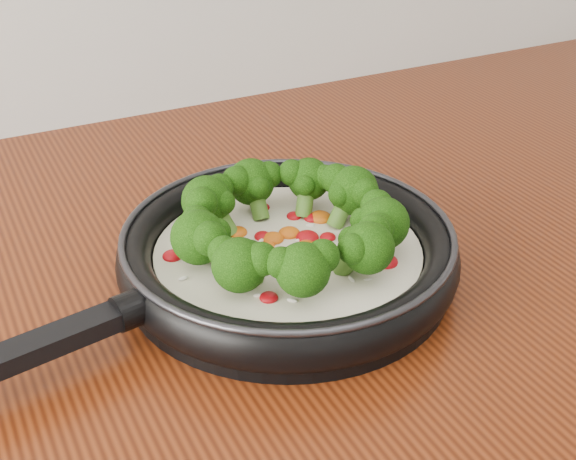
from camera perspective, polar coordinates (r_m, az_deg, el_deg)
name	(u,v)px	position (r m, az deg, el deg)	size (l,w,h in m)	color
skillet	(286,248)	(0.68, -0.17, -1.38)	(0.49, 0.35, 0.09)	black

